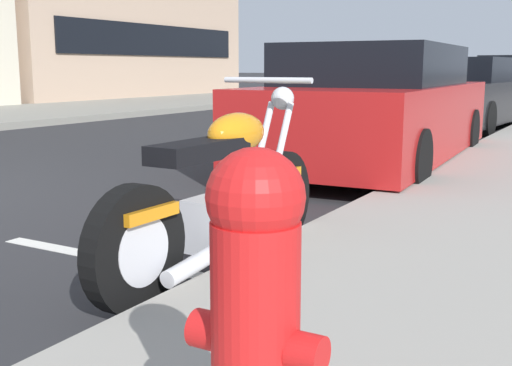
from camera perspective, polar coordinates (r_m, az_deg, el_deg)
name	(u,v)px	position (r m, az deg, el deg)	size (l,w,h in m)	color
sidewalk_far_curb	(137,105)	(19.57, -10.59, 6.83)	(120.00, 5.00, 0.14)	gray
parking_stall_stripe	(136,263)	(3.97, -10.68, -7.05)	(0.12, 2.20, 0.01)	silver
parked_motorcycle	(222,200)	(3.65, -3.03, -1.55)	(2.05, 0.62, 1.11)	black
parked_car_far_down_curb	(377,109)	(7.80, 10.71, 6.52)	(4.73, 2.04, 1.43)	#AD1919
parked_car_at_intersection	(461,95)	(13.11, 17.83, 7.45)	(4.41, 2.06, 1.36)	black
parked_car_behind_motorcycle	(504,86)	(18.96, 21.27, 8.08)	(4.16, 2.01, 1.44)	black
car_opposite_curb	(331,82)	(24.00, 6.67, 8.89)	(4.33, 1.99, 1.33)	black
fire_hydrant	(255,310)	(1.59, -0.05, -11.24)	(0.24, 0.36, 0.85)	red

